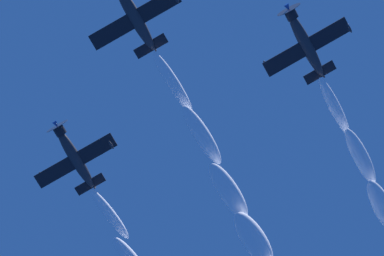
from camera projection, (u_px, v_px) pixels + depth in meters
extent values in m
ellipsoid|color=#232328|center=(134.00, 16.00, 66.23)|extent=(5.08, 5.43, 1.93)
cube|color=black|center=(135.00, 19.00, 66.14)|extent=(6.73, 6.33, 1.71)
ellipsoid|color=#232328|center=(96.00, 38.00, 67.55)|extent=(0.78, 0.80, 0.38)
cube|color=black|center=(151.00, 46.00, 66.97)|extent=(2.66, 2.55, 0.71)
cube|color=#232328|center=(153.00, 45.00, 67.41)|extent=(1.00, 0.88, 1.18)
ellipsoid|color=#1E232D|center=(134.00, 12.00, 66.51)|extent=(1.55, 1.53, 0.90)
ellipsoid|color=#232328|center=(306.00, 45.00, 69.65)|extent=(5.07, 5.43, 2.01)
cylinder|color=black|center=(291.00, 14.00, 68.96)|extent=(1.51, 1.32, 1.28)
cone|color=#194CB2|center=(288.00, 8.00, 68.81)|extent=(0.89, 0.82, 0.64)
cylinder|color=#3F3F47|center=(289.00, 9.00, 68.84)|extent=(2.12, 1.51, 2.54)
cube|color=black|center=(307.00, 47.00, 69.55)|extent=(6.72, 6.32, 1.79)
ellipsoid|color=#232328|center=(349.00, 28.00, 68.10)|extent=(0.78, 0.80, 0.39)
ellipsoid|color=#232328|center=(266.00, 65.00, 71.00)|extent=(0.78, 0.80, 0.39)
cube|color=black|center=(320.00, 73.00, 70.35)|extent=(2.66, 2.54, 0.74)
cube|color=#232328|center=(321.00, 71.00, 70.80)|extent=(1.01, 0.88, 1.19)
ellipsoid|color=#1E232D|center=(305.00, 40.00, 69.93)|extent=(1.55, 1.52, 0.92)
ellipsoid|color=#232328|center=(75.00, 158.00, 74.05)|extent=(5.02, 5.43, 2.31)
cylinder|color=black|center=(60.00, 131.00, 73.50)|extent=(1.53, 1.33, 1.30)
cone|color=#194CB2|center=(56.00, 125.00, 73.38)|extent=(0.89, 0.83, 0.67)
cylinder|color=#3F3F47|center=(57.00, 126.00, 73.41)|extent=(2.18, 1.54, 2.51)
cube|color=black|center=(76.00, 161.00, 73.94)|extent=(6.72, 6.33, 1.79)
ellipsoid|color=#232328|center=(111.00, 145.00, 72.52)|extent=(0.77, 0.80, 0.43)
ellipsoid|color=#232328|center=(42.00, 176.00, 75.37)|extent=(0.77, 0.80, 0.43)
cube|color=black|center=(90.00, 184.00, 74.62)|extent=(2.65, 2.55, 0.76)
cube|color=#232328|center=(92.00, 183.00, 75.07)|extent=(1.02, 0.89, 1.24)
ellipsoid|color=#1E232D|center=(75.00, 154.00, 74.36)|extent=(1.56, 1.53, 0.98)
ellipsoid|color=white|center=(173.00, 83.00, 67.53)|extent=(5.35, 5.72, 2.06)
ellipsoid|color=white|center=(202.00, 136.00, 68.86)|extent=(5.65, 6.00, 2.42)
ellipsoid|color=white|center=(229.00, 192.00, 70.15)|extent=(5.96, 6.29, 2.78)
ellipsoid|color=white|center=(254.00, 239.00, 71.05)|extent=(6.26, 6.57, 3.13)
ellipsoid|color=white|center=(334.00, 107.00, 70.94)|extent=(5.35, 5.72, 2.06)
ellipsoid|color=white|center=(361.00, 157.00, 72.02)|extent=(5.65, 6.00, 2.42)
ellipsoid|color=white|center=(383.00, 207.00, 73.37)|extent=(5.96, 6.29, 2.78)
ellipsoid|color=white|center=(110.00, 215.00, 75.31)|extent=(5.35, 5.72, 2.06)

